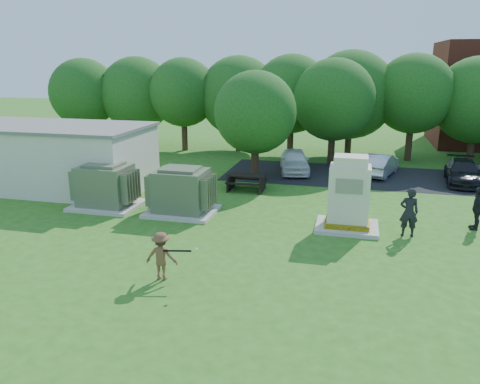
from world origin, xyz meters
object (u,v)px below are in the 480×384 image
(transformer_right, at_px, (181,192))
(car_dark, at_px, (463,172))
(generator_cabinet, at_px, (349,198))
(person_walking_right, at_px, (477,208))
(person_by_generator, at_px, (409,212))
(car_white, at_px, (294,161))
(picnic_table, at_px, (247,180))
(transformer_left, at_px, (106,187))
(car_silver_a, at_px, (380,164))
(batter, at_px, (161,256))

(transformer_right, relative_size, car_dark, 0.70)
(generator_cabinet, height_order, person_walking_right, generator_cabinet)
(person_by_generator, height_order, car_white, person_by_generator)
(picnic_table, xyz_separation_m, car_dark, (11.25, 4.37, 0.10))
(generator_cabinet, bearing_deg, car_dark, 56.56)
(transformer_left, height_order, person_walking_right, transformer_left)
(car_white, bearing_deg, generator_cabinet, -81.05)
(picnic_table, bearing_deg, person_walking_right, -18.63)
(car_dark, bearing_deg, generator_cabinet, -117.97)
(transformer_left, bearing_deg, car_silver_a, 37.45)
(transformer_left, xyz_separation_m, generator_cabinet, (10.90, -0.29, 0.34))
(car_white, bearing_deg, transformer_left, -140.44)
(transformer_left, height_order, car_silver_a, transformer_left)
(car_dark, bearing_deg, car_white, -176.58)
(car_dark, bearing_deg, picnic_table, -153.29)
(car_silver_a, bearing_deg, batter, 82.90)
(transformer_right, distance_m, person_by_generator, 9.50)
(transformer_left, xyz_separation_m, car_silver_a, (12.53, 9.59, -0.33))
(generator_cabinet, bearing_deg, person_walking_right, 13.65)
(picnic_table, height_order, car_white, car_white)
(transformer_left, xyz_separation_m, picnic_table, (5.63, 4.39, -0.44))
(transformer_right, relative_size, picnic_table, 1.53)
(transformer_left, height_order, person_by_generator, transformer_left)
(batter, distance_m, person_walking_right, 12.71)
(generator_cabinet, relative_size, batter, 1.95)
(batter, bearing_deg, car_dark, -132.70)
(transformer_right, distance_m, generator_cabinet, 7.21)
(batter, bearing_deg, picnic_table, -96.44)
(person_walking_right, relative_size, car_dark, 0.41)
(transformer_right, height_order, picnic_table, transformer_right)
(car_white, relative_size, car_silver_a, 1.06)
(person_by_generator, bearing_deg, generator_cabinet, -10.87)
(generator_cabinet, relative_size, car_silver_a, 0.77)
(picnic_table, bearing_deg, batter, -90.94)
(generator_cabinet, xyz_separation_m, car_silver_a, (1.63, 9.89, -0.67))
(car_white, relative_size, car_dark, 0.96)
(batter, relative_size, car_dark, 0.36)
(transformer_left, distance_m, car_white, 11.80)
(generator_cabinet, bearing_deg, car_silver_a, 80.66)
(person_walking_right, xyz_separation_m, car_silver_a, (-3.38, 8.67, -0.24))
(car_dark, bearing_deg, transformer_left, -147.09)
(picnic_table, bearing_deg, car_dark, 21.24)
(batter, height_order, car_dark, batter)
(person_walking_right, height_order, car_white, person_walking_right)
(car_dark, bearing_deg, batter, -121.73)
(person_walking_right, bearing_deg, generator_cabinet, -73.68)
(transformer_left, xyz_separation_m, transformer_right, (3.70, 0.00, 0.00))
(generator_cabinet, height_order, car_silver_a, generator_cabinet)
(generator_cabinet, relative_size, person_by_generator, 1.55)
(car_silver_a, bearing_deg, generator_cabinet, 97.56)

